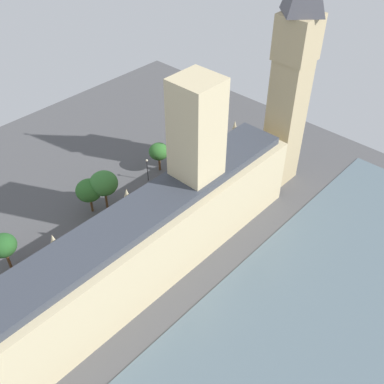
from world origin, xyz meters
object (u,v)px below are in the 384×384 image
(pedestrian_trailing, at_px, (119,246))
(pedestrian_opposite_hall, at_px, (31,304))
(plane_tree_slot_10, at_px, (159,152))
(street_lamp_slot_11, at_px, (147,166))
(pedestrian_by_river_gate, at_px, (210,181))
(car_dark_green_near_tower, at_px, (118,226))
(car_black_midblock, at_px, (200,172))
(plane_tree_kerbside, at_px, (104,183))
(plane_tree_far_end, at_px, (89,191))
(parliament_building, at_px, (157,229))
(double_decker_bus_under_trees, at_px, (51,261))
(plane_tree_leading, at_px, (3,246))
(clock_tower, at_px, (293,69))
(double_decker_bus_corner, at_px, (160,193))

(pedestrian_trailing, bearing_deg, pedestrian_opposite_hall, -23.96)
(plane_tree_slot_10, distance_m, street_lamp_slot_11, 5.35)
(pedestrian_by_river_gate, xyz_separation_m, pedestrian_trailing, (-0.41, 29.74, 0.02))
(street_lamp_slot_11, bearing_deg, car_dark_green_near_tower, 115.72)
(car_dark_green_near_tower, relative_size, plane_tree_slot_10, 0.52)
(car_black_midblock, bearing_deg, plane_tree_kerbside, -107.46)
(pedestrian_opposite_hall, xyz_separation_m, plane_tree_far_end, (13.07, -24.25, 5.48))
(pedestrian_by_river_gate, xyz_separation_m, plane_tree_far_end, (13.33, 26.36, 5.48))
(pedestrian_by_river_gate, bearing_deg, car_dark_green_near_tower, -14.88)
(parliament_building, bearing_deg, double_decker_bus_under_trees, 47.32)
(plane_tree_kerbside, relative_size, street_lamp_slot_11, 1.58)
(pedestrian_opposite_hall, height_order, plane_tree_far_end, plane_tree_far_end)
(plane_tree_leading, bearing_deg, clock_tower, -109.20)
(parliament_building, relative_size, pedestrian_trailing, 45.69)
(plane_tree_slot_10, bearing_deg, pedestrian_opposite_hall, 105.79)
(plane_tree_slot_10, bearing_deg, plane_tree_far_end, 89.90)
(parliament_building, relative_size, double_decker_bus_under_trees, 6.79)
(double_decker_bus_under_trees, relative_size, plane_tree_leading, 1.16)
(car_black_midblock, height_order, car_dark_green_near_tower, same)
(parliament_building, bearing_deg, street_lamp_slot_11, -38.27)
(pedestrian_trailing, bearing_deg, street_lamp_slot_11, -169.95)
(clock_tower, relative_size, plane_tree_far_end, 6.43)
(double_decker_bus_corner, relative_size, pedestrian_trailing, 6.68)
(double_decker_bus_under_trees, bearing_deg, plane_tree_far_end, -66.17)
(car_black_midblock, height_order, pedestrian_by_river_gate, car_black_midblock)
(car_dark_green_near_tower, height_order, double_decker_bus_under_trees, double_decker_bus_under_trees)
(plane_tree_slot_10, bearing_deg, parliament_building, 135.73)
(double_decker_bus_under_trees, bearing_deg, plane_tree_kerbside, -74.40)
(plane_tree_far_end, distance_m, plane_tree_slot_10, 21.83)
(pedestrian_opposite_hall, relative_size, street_lamp_slot_11, 0.24)
(pedestrian_opposite_hall, bearing_deg, double_decker_bus_corner, -57.30)
(parliament_building, height_order, plane_tree_kerbside, parliament_building)
(parliament_building, bearing_deg, plane_tree_leading, 45.92)
(car_dark_green_near_tower, xyz_separation_m, pedestrian_trailing, (-4.75, 3.72, -0.17))
(pedestrian_by_river_gate, height_order, plane_tree_slot_10, plane_tree_slot_10)
(parliament_building, distance_m, street_lamp_slot_11, 28.36)
(plane_tree_kerbside, distance_m, street_lamp_slot_11, 14.00)
(double_decker_bus_corner, relative_size, pedestrian_opposite_hall, 6.90)
(pedestrian_opposite_hall, height_order, plane_tree_kerbside, plane_tree_kerbside)
(car_dark_green_near_tower, distance_m, street_lamp_slot_11, 18.54)
(double_decker_bus_under_trees, height_order, plane_tree_kerbside, plane_tree_kerbside)
(car_black_midblock, relative_size, pedestrian_by_river_gate, 2.97)
(pedestrian_trailing, height_order, plane_tree_kerbside, plane_tree_kerbside)
(double_decker_bus_under_trees, height_order, street_lamp_slot_11, street_lamp_slot_11)
(parliament_building, bearing_deg, pedestrian_by_river_gate, -70.27)
(pedestrian_by_river_gate, relative_size, plane_tree_kerbside, 0.15)
(plane_tree_leading, height_order, plane_tree_slot_10, plane_tree_leading)
(double_decker_bus_under_trees, distance_m, plane_tree_slot_10, 39.23)
(parliament_building, xyz_separation_m, street_lamp_slot_11, (21.88, -17.26, -5.28))
(car_black_midblock, bearing_deg, plane_tree_slot_10, -149.57)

